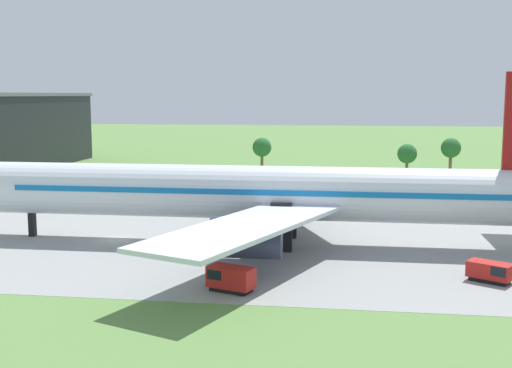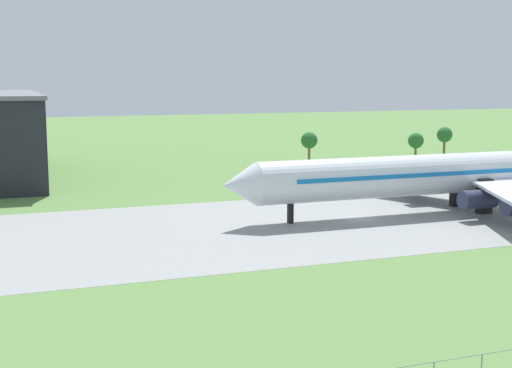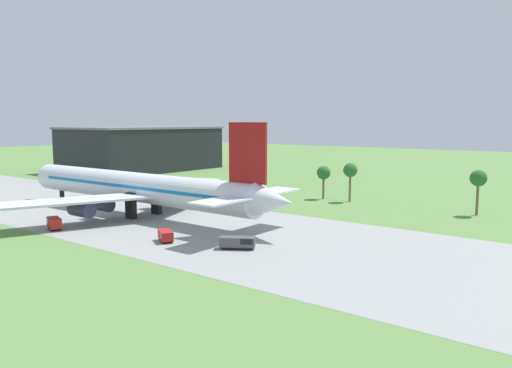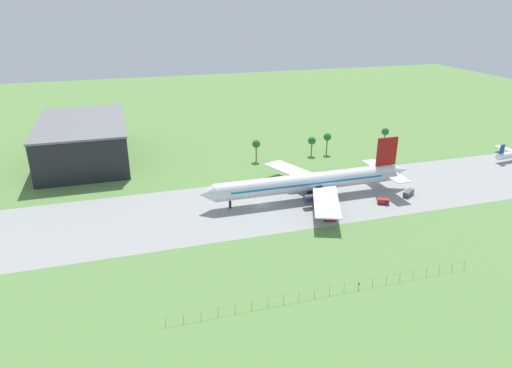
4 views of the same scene
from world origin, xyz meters
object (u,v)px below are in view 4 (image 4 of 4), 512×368
Objects in this scene: baggage_tug at (409,193)px; terminal_building at (84,141)px; catering_van at (329,217)px; jet_airliner at (311,182)px; no_stopping_sign at (359,285)px; fuel_truck at (384,201)px.

terminal_building is (-115.58, 76.53, 7.99)m from baggage_tug.
catering_van is at bearing -164.73° from baggage_tug.
baggage_tug is 138.85m from terminal_building.
jet_airliner is at bearing -40.17° from terminal_building.
no_stopping_sign is (-9.47, -36.98, -0.19)m from catering_van.
terminal_building is at bearing 139.83° from jet_airliner.
fuel_truck is 24.99m from catering_van.
catering_van is at bearing -94.54° from jet_airliner.
jet_airliner is 13.79× the size of baggage_tug.
catering_van is (-1.52, -19.11, -4.90)m from jet_airliner.
jet_airliner is 104.75m from terminal_building.
jet_airliner reaches higher than terminal_building.
no_stopping_sign is (-46.56, -47.11, -0.04)m from baggage_tug.
no_stopping_sign is 141.82m from terminal_building.
catering_van is at bearing -165.59° from fuel_truck.
terminal_building is (-102.70, 80.43, 8.03)m from fuel_truck.
catering_van is at bearing -47.83° from terminal_building.
jet_airliner reaches higher than fuel_truck.
terminal_building is (-80.01, 67.54, 2.95)m from jet_airliner.
fuel_truck is (22.69, -12.89, -5.09)m from jet_airliner.
terminal_building reaches higher than fuel_truck.
catering_van is 117.18m from terminal_building.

